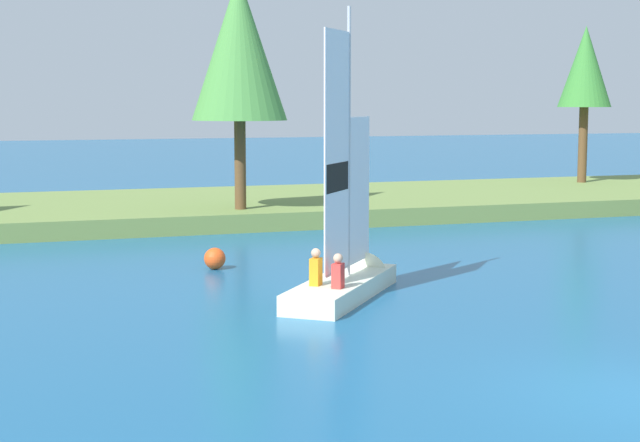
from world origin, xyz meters
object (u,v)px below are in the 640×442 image
(shoreline_tree_right, at_px, (585,69))
(channel_buoy, at_px, (215,258))
(sailboat, at_px, (352,270))
(shoreline_tree_midright, at_px, (239,48))

(shoreline_tree_right, xyz_separation_m, channel_buoy, (-20.02, -13.82, -5.42))
(shoreline_tree_right, bearing_deg, sailboat, -135.02)
(shoreline_tree_midright, bearing_deg, shoreline_tree_right, 18.57)
(shoreline_tree_midright, xyz_separation_m, shoreline_tree_right, (17.32, 5.82, -0.31))
(shoreline_tree_right, distance_m, sailboat, 25.66)
(shoreline_tree_midright, height_order, sailboat, shoreline_tree_midright)
(shoreline_tree_midright, xyz_separation_m, channel_buoy, (-2.71, -8.01, -5.73))
(sailboat, bearing_deg, channel_buoy, 68.34)
(shoreline_tree_midright, distance_m, shoreline_tree_right, 18.27)
(shoreline_tree_right, distance_m, channel_buoy, 24.93)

